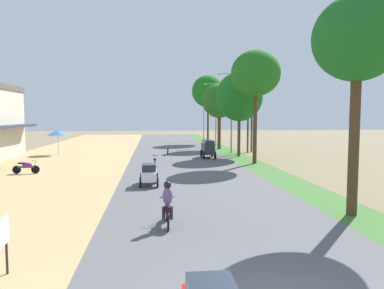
{
  "coord_description": "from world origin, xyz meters",
  "views": [
    {
      "loc": [
        -2.5,
        -6.29,
        4.07
      ],
      "look_at": [
        0.49,
        21.15,
        1.85
      ],
      "focal_mm": 34.02,
      "sensor_mm": 36.0,
      "label": 1
    }
  ],
  "objects": [
    {
      "name": "parked_motorbike_fourth",
      "position": [
        -11.16,
        19.63,
        0.55
      ],
      "size": [
        1.8,
        0.54,
        0.94
      ],
      "color": "black",
      "rests_on": "dirt_shoulder"
    },
    {
      "name": "vendor_umbrella",
      "position": [
        -12.08,
        31.93,
        2.31
      ],
      "size": [
        2.2,
        2.2,
        2.52
      ],
      "color": "#99999E",
      "rests_on": "dirt_shoulder"
    },
    {
      "name": "median_tree_nearest",
      "position": [
        5.47,
        7.33,
        6.98
      ],
      "size": [
        3.47,
        3.47,
        8.7
      ],
      "color": "#4C351E",
      "rests_on": "median_strip"
    },
    {
      "name": "median_tree_second",
      "position": [
        5.98,
        23.17,
        7.48
      ],
      "size": [
        4.07,
        4.07,
        9.36
      ],
      "color": "#4C351E",
      "rests_on": "median_strip"
    },
    {
      "name": "median_tree_third",
      "position": [
        5.92,
        28.51,
        5.88
      ],
      "size": [
        4.51,
        4.51,
        8.24
      ],
      "color": "#4C351E",
      "rests_on": "median_strip"
    },
    {
      "name": "median_tree_fourth",
      "position": [
        5.42,
        36.44,
        5.75
      ],
      "size": [
        4.09,
        4.09,
        7.75
      ],
      "color": "#4C351E",
      "rests_on": "median_strip"
    },
    {
      "name": "median_tree_fifth",
      "position": [
        5.51,
        45.87,
        7.49
      ],
      "size": [
        4.65,
        4.65,
        9.75
      ],
      "color": "#4C351E",
      "rests_on": "median_strip"
    },
    {
      "name": "streetlamp_near",
      "position": [
        5.8,
        31.42,
        4.91
      ],
      "size": [
        3.16,
        0.2,
        8.48
      ],
      "color": "gray",
      "rests_on": "median_strip"
    },
    {
      "name": "streetlamp_mid",
      "position": [
        5.8,
        40.92,
        4.8
      ],
      "size": [
        3.16,
        0.2,
        8.28
      ],
      "color": "gray",
      "rests_on": "median_strip"
    },
    {
      "name": "streetlamp_far",
      "position": [
        5.8,
        52.25,
        4.81
      ],
      "size": [
        3.16,
        0.2,
        8.29
      ],
      "color": "gray",
      "rests_on": "median_strip"
    },
    {
      "name": "utility_pole_near",
      "position": [
        8.46,
        33.08,
        5.08
      ],
      "size": [
        1.8,
        0.2,
        9.77
      ],
      "color": "brown",
      "rests_on": "ground"
    },
    {
      "name": "utility_pole_far",
      "position": [
        7.78,
        32.15,
        5.15
      ],
      "size": [
        1.8,
        0.2,
        9.91
      ],
      "color": "brown",
      "rests_on": "ground"
    },
    {
      "name": "car_hatchback_white",
      "position": [
        -2.71,
        14.41,
        0.75
      ],
      "size": [
        1.04,
        2.0,
        1.23
      ],
      "color": "silver",
      "rests_on": "road_strip"
    },
    {
      "name": "car_van_charcoal",
      "position": [
        2.68,
        27.34,
        1.02
      ],
      "size": [
        1.19,
        2.41,
        1.67
      ],
      "color": "#282D33",
      "rests_on": "road_strip"
    },
    {
      "name": "motorbike_foreground_rider",
      "position": [
        -1.99,
        6.61,
        0.86
      ],
      "size": [
        0.54,
        1.8,
        1.66
      ],
      "color": "black",
      "rests_on": "road_strip"
    },
    {
      "name": "motorbike_ahead_second",
      "position": [
        -2.34,
        21.09,
        0.57
      ],
      "size": [
        0.54,
        1.8,
        0.94
      ],
      "color": "black",
      "rests_on": "road_strip"
    },
    {
      "name": "motorbike_ahead_third",
      "position": [
        -0.98,
        30.44,
        0.57
      ],
      "size": [
        0.54,
        1.8,
        0.94
      ],
      "color": "black",
      "rests_on": "road_strip"
    }
  ]
}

